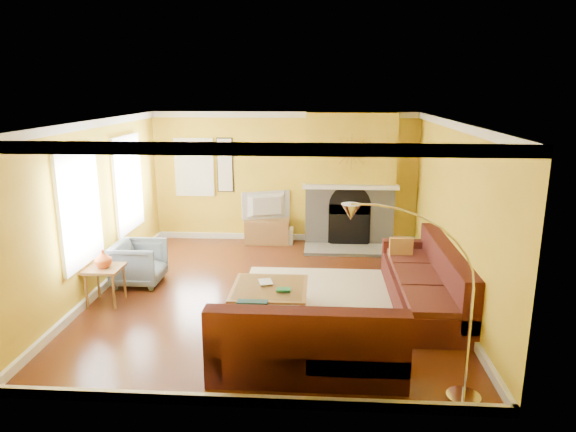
# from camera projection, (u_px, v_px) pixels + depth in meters

# --- Properties ---
(floor) EXTENTS (5.50, 6.00, 0.02)m
(floor) POSITION_uv_depth(u_px,v_px,m) (271.00, 294.00, 8.15)
(floor) COLOR #602B14
(floor) RESTS_ON ground
(ceiling) EXTENTS (5.50, 6.00, 0.02)m
(ceiling) POSITION_uv_depth(u_px,v_px,m) (270.00, 120.00, 7.49)
(ceiling) COLOR white
(ceiling) RESTS_ON ground
(wall_back) EXTENTS (5.50, 0.02, 2.70)m
(wall_back) POSITION_uv_depth(u_px,v_px,m) (285.00, 177.00, 10.73)
(wall_back) COLOR gold
(wall_back) RESTS_ON ground
(wall_front) EXTENTS (5.50, 0.02, 2.70)m
(wall_front) POSITION_uv_depth(u_px,v_px,m) (240.00, 284.00, 4.91)
(wall_front) COLOR gold
(wall_front) RESTS_ON ground
(wall_left) EXTENTS (0.02, 6.00, 2.70)m
(wall_left) POSITION_uv_depth(u_px,v_px,m) (95.00, 208.00, 7.99)
(wall_left) COLOR gold
(wall_left) RESTS_ON ground
(wall_right) EXTENTS (0.02, 6.00, 2.70)m
(wall_right) POSITION_uv_depth(u_px,v_px,m) (455.00, 214.00, 7.65)
(wall_right) COLOR gold
(wall_right) RESTS_ON ground
(baseboard) EXTENTS (5.50, 6.00, 0.12)m
(baseboard) POSITION_uv_depth(u_px,v_px,m) (271.00, 290.00, 8.13)
(baseboard) COLOR white
(baseboard) RESTS_ON floor
(crown_molding) EXTENTS (5.50, 6.00, 0.12)m
(crown_molding) POSITION_uv_depth(u_px,v_px,m) (270.00, 125.00, 7.50)
(crown_molding) COLOR white
(crown_molding) RESTS_ON ceiling
(window_left_near) EXTENTS (0.06, 1.22, 1.72)m
(window_left_near) POSITION_uv_depth(u_px,v_px,m) (127.00, 184.00, 9.21)
(window_left_near) COLOR white
(window_left_near) RESTS_ON wall_left
(window_left_far) EXTENTS (0.06, 1.22, 1.72)m
(window_left_far) POSITION_uv_depth(u_px,v_px,m) (78.00, 208.00, 7.37)
(window_left_far) COLOR white
(window_left_far) RESTS_ON wall_left
(window_back) EXTENTS (0.82, 0.06, 1.22)m
(window_back) POSITION_uv_depth(u_px,v_px,m) (194.00, 167.00, 10.75)
(window_back) COLOR white
(window_back) RESTS_ON wall_back
(wall_art) EXTENTS (0.34, 0.04, 1.14)m
(wall_art) POSITION_uv_depth(u_px,v_px,m) (225.00, 165.00, 10.71)
(wall_art) COLOR white
(wall_art) RESTS_ON wall_back
(fireplace) EXTENTS (1.80, 0.40, 2.70)m
(fireplace) POSITION_uv_depth(u_px,v_px,m) (350.00, 180.00, 10.44)
(fireplace) COLOR gray
(fireplace) RESTS_ON floor
(mantel) EXTENTS (1.92, 0.22, 0.08)m
(mantel) POSITION_uv_depth(u_px,v_px,m) (350.00, 187.00, 10.24)
(mantel) COLOR white
(mantel) RESTS_ON fireplace
(hearth) EXTENTS (1.80, 0.70, 0.06)m
(hearth) POSITION_uv_depth(u_px,v_px,m) (349.00, 250.00, 10.23)
(hearth) COLOR gray
(hearth) RESTS_ON floor
(sunburst) EXTENTS (0.70, 0.04, 0.70)m
(sunburst) POSITION_uv_depth(u_px,v_px,m) (352.00, 152.00, 10.07)
(sunburst) COLOR olive
(sunburst) RESTS_ON fireplace
(rug) EXTENTS (2.40, 1.80, 0.02)m
(rug) POSITION_uv_depth(u_px,v_px,m) (317.00, 288.00, 8.36)
(rug) COLOR beige
(rug) RESTS_ON floor
(sectional_sofa) EXTENTS (3.22, 3.84, 0.90)m
(sectional_sofa) POSITION_uv_depth(u_px,v_px,m) (346.00, 287.00, 7.21)
(sectional_sofa) COLOR #471916
(sectional_sofa) RESTS_ON floor
(coffee_table) EXTENTS (1.07, 1.07, 0.42)m
(coffee_table) POSITION_uv_depth(u_px,v_px,m) (270.00, 300.00, 7.36)
(coffee_table) COLOR white
(coffee_table) RESTS_ON floor
(media_console) EXTENTS (0.92, 0.41, 0.50)m
(media_console) POSITION_uv_depth(u_px,v_px,m) (267.00, 231.00, 10.72)
(media_console) COLOR olive
(media_console) RESTS_ON floor
(tv) EXTENTS (1.00, 0.47, 0.59)m
(tv) POSITION_uv_depth(u_px,v_px,m) (267.00, 206.00, 10.59)
(tv) COLOR black
(tv) RESTS_ON media_console
(subwoofer) EXTENTS (0.33, 0.33, 0.33)m
(subwoofer) POSITION_uv_depth(u_px,v_px,m) (285.00, 236.00, 10.73)
(subwoofer) COLOR white
(subwoofer) RESTS_ON floor
(armchair) EXTENTS (0.79, 0.77, 0.72)m
(armchair) POSITION_uv_depth(u_px,v_px,m) (139.00, 263.00, 8.48)
(armchair) COLOR slate
(armchair) RESTS_ON floor
(side_table) EXTENTS (0.52, 0.52, 0.57)m
(side_table) POSITION_uv_depth(u_px,v_px,m) (106.00, 285.00, 7.72)
(side_table) COLOR olive
(side_table) RESTS_ON floor
(vase) EXTENTS (0.26, 0.26, 0.27)m
(vase) POSITION_uv_depth(u_px,v_px,m) (103.00, 259.00, 7.62)
(vase) COLOR #D8591E
(vase) RESTS_ON side_table
(book) EXTENTS (0.24, 0.29, 0.02)m
(book) POSITION_uv_depth(u_px,v_px,m) (259.00, 283.00, 7.42)
(book) COLOR white
(book) RESTS_ON coffee_table
(arc_lamp) EXTENTS (1.33, 0.36, 2.08)m
(arc_lamp) POSITION_uv_depth(u_px,v_px,m) (414.00, 307.00, 5.15)
(arc_lamp) COLOR silver
(arc_lamp) RESTS_ON floor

